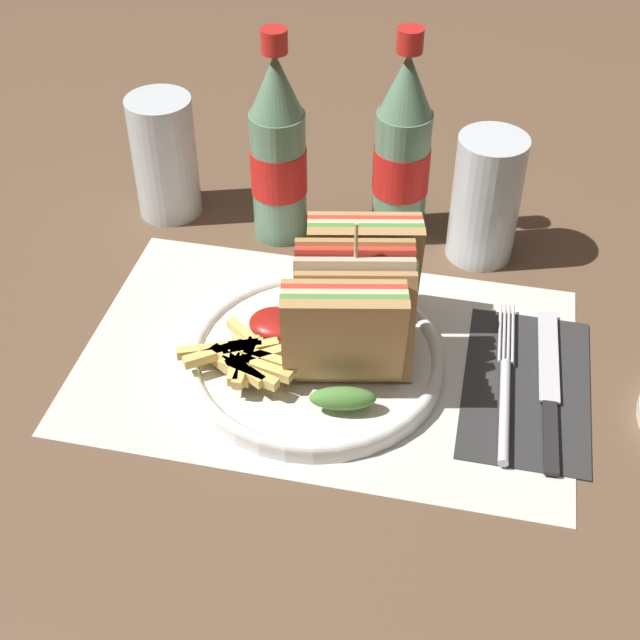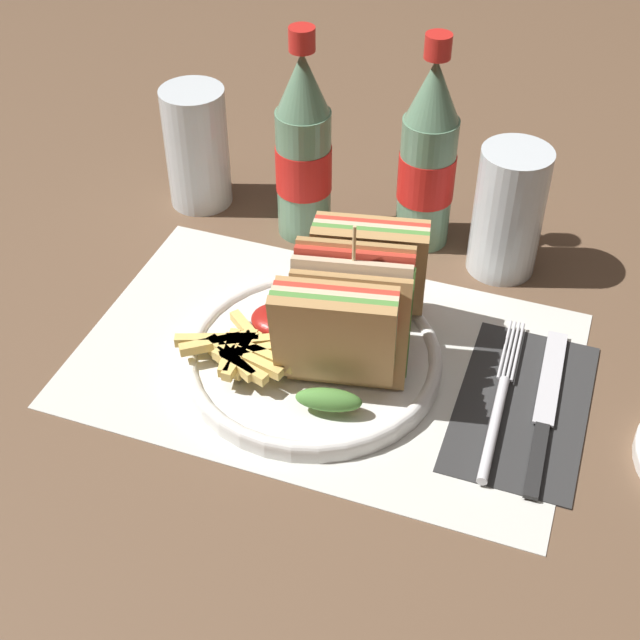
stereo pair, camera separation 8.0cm
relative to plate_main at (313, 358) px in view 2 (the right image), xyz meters
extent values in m
plane|color=brown|center=(0.02, 0.00, -0.01)|extent=(4.00, 4.00, 0.00)
cube|color=silver|center=(0.01, 0.01, -0.01)|extent=(0.45, 0.29, 0.00)
cylinder|color=white|center=(0.00, 0.00, 0.00)|extent=(0.23, 0.23, 0.01)
torus|color=white|center=(0.00, 0.00, 0.00)|extent=(0.23, 0.23, 0.01)
cube|color=tan|center=(0.03, -0.04, 0.06)|extent=(0.11, 0.05, 0.10)
cube|color=#518E3D|center=(0.03, -0.03, 0.06)|extent=(0.11, 0.05, 0.10)
cube|color=beige|center=(0.03, -0.02, 0.06)|extent=(0.11, 0.05, 0.10)
cube|color=red|center=(0.03, -0.01, 0.06)|extent=(0.11, 0.05, 0.10)
cube|color=tan|center=(0.03, -0.01, 0.06)|extent=(0.11, 0.05, 0.10)
ellipsoid|color=#518E3D|center=(0.04, -0.06, 0.02)|extent=(0.06, 0.03, 0.02)
cube|color=tan|center=(0.04, -0.01, 0.06)|extent=(0.11, 0.05, 0.10)
cube|color=#518E3D|center=(0.04, 0.00, 0.06)|extent=(0.11, 0.05, 0.10)
cube|color=beige|center=(0.03, 0.00, 0.06)|extent=(0.11, 0.05, 0.10)
cube|color=red|center=(0.03, 0.01, 0.06)|extent=(0.11, 0.05, 0.10)
cube|color=tan|center=(0.03, 0.02, 0.06)|extent=(0.11, 0.05, 0.10)
ellipsoid|color=#518E3D|center=(0.04, -0.01, 0.02)|extent=(0.06, 0.03, 0.02)
cube|color=tan|center=(0.03, 0.06, 0.06)|extent=(0.11, 0.05, 0.10)
cube|color=#518E3D|center=(0.03, 0.07, 0.06)|extent=(0.11, 0.05, 0.10)
cube|color=beige|center=(0.03, 0.08, 0.06)|extent=(0.11, 0.05, 0.10)
cube|color=red|center=(0.03, 0.09, 0.06)|extent=(0.11, 0.05, 0.10)
cube|color=tan|center=(0.03, 0.09, 0.06)|extent=(0.11, 0.05, 0.10)
ellipsoid|color=#518E3D|center=(0.04, 0.04, 0.02)|extent=(0.06, 0.03, 0.02)
cylinder|color=tan|center=(0.03, 0.02, 0.08)|extent=(0.00, 0.00, 0.13)
cube|color=#E5C166|center=(-0.06, 0.00, 0.01)|extent=(0.05, 0.04, 0.01)
cube|color=#E5C166|center=(-0.07, -0.04, 0.01)|extent=(0.05, 0.04, 0.01)
cube|color=#E5C166|center=(-0.07, -0.01, 0.01)|extent=(0.07, 0.04, 0.01)
cube|color=#E5C166|center=(-0.05, -0.03, 0.01)|extent=(0.02, 0.07, 0.01)
cube|color=#E5C166|center=(-0.05, -0.03, 0.01)|extent=(0.06, 0.03, 0.01)
cube|color=#E5C166|center=(-0.05, -0.05, 0.02)|extent=(0.06, 0.03, 0.01)
cube|color=#E5C166|center=(-0.05, -0.04, 0.02)|extent=(0.01, 0.06, 0.01)
cube|color=#E5C166|center=(-0.06, -0.04, 0.02)|extent=(0.02, 0.05, 0.01)
cube|color=#E5C166|center=(-0.04, -0.03, 0.02)|extent=(0.07, 0.02, 0.01)
cube|color=#E5C166|center=(-0.08, -0.03, 0.02)|extent=(0.06, 0.05, 0.01)
cube|color=#E5C166|center=(-0.06, -0.05, 0.02)|extent=(0.06, 0.04, 0.01)
cube|color=#E5C166|center=(-0.04, -0.04, 0.02)|extent=(0.05, 0.02, 0.01)
cube|color=#E5C166|center=(-0.05, -0.02, 0.02)|extent=(0.05, 0.03, 0.01)
cube|color=#E5C166|center=(-0.08, -0.03, 0.02)|extent=(0.07, 0.03, 0.01)
cube|color=#E5C166|center=(-0.04, -0.03, 0.02)|extent=(0.05, 0.04, 0.01)
ellipsoid|color=maroon|center=(-0.04, 0.02, 0.02)|extent=(0.05, 0.04, 0.02)
cube|color=#2D2D2D|center=(0.19, 0.01, -0.01)|extent=(0.11, 0.19, 0.00)
cylinder|color=silver|center=(0.17, -0.03, 0.00)|extent=(0.01, 0.12, 0.01)
cylinder|color=silver|center=(0.16, 0.07, 0.00)|extent=(0.01, 0.08, 0.00)
cylinder|color=silver|center=(0.17, 0.07, 0.00)|extent=(0.01, 0.08, 0.00)
cylinder|color=silver|center=(0.17, 0.07, 0.00)|extent=(0.01, 0.08, 0.00)
cylinder|color=silver|center=(0.17, 0.07, 0.00)|extent=(0.01, 0.08, 0.00)
cube|color=black|center=(0.21, -0.05, 0.00)|extent=(0.02, 0.08, 0.00)
cube|color=silver|center=(0.21, 0.05, 0.00)|extent=(0.02, 0.12, 0.00)
cylinder|color=slate|center=(-0.08, 0.20, 0.06)|extent=(0.06, 0.06, 0.14)
cylinder|color=red|center=(-0.08, 0.20, 0.07)|extent=(0.06, 0.06, 0.05)
cone|color=slate|center=(-0.08, 0.20, 0.16)|extent=(0.05, 0.05, 0.06)
cylinder|color=red|center=(-0.08, 0.20, 0.21)|extent=(0.03, 0.03, 0.02)
cylinder|color=slate|center=(0.04, 0.23, 0.06)|extent=(0.06, 0.06, 0.14)
cylinder|color=red|center=(0.04, 0.23, 0.07)|extent=(0.06, 0.06, 0.05)
cone|color=slate|center=(0.04, 0.23, 0.16)|extent=(0.05, 0.05, 0.06)
cylinder|color=red|center=(0.04, 0.23, 0.21)|extent=(0.03, 0.03, 0.02)
cylinder|color=silver|center=(0.13, 0.21, 0.06)|extent=(0.07, 0.07, 0.14)
cylinder|color=silver|center=(-0.21, 0.21, 0.06)|extent=(0.07, 0.07, 0.14)
cylinder|color=black|center=(-0.21, 0.21, 0.03)|extent=(0.06, 0.06, 0.08)
camera|label=1|loc=(0.13, -0.57, 0.56)|focal=50.00mm
camera|label=2|loc=(0.20, -0.55, 0.56)|focal=50.00mm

